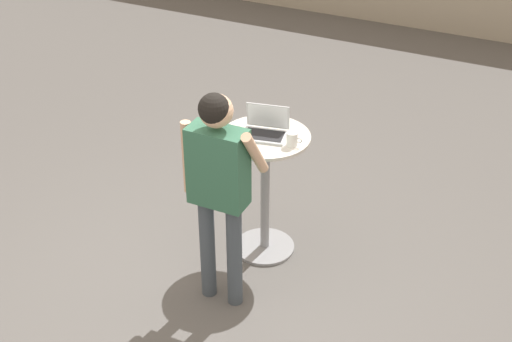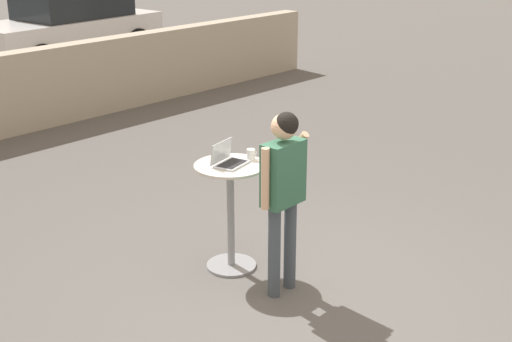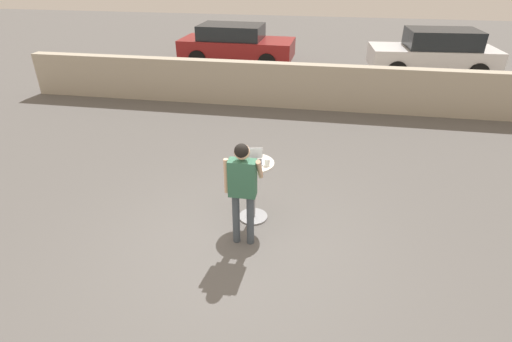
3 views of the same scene
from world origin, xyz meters
The scene contains 8 objects.
ground_plane centered at (0.00, 0.00, 0.00)m, with size 50.00×50.00×0.00m, color #5B5956.
pavement_kerb centered at (0.00, 6.42, 0.62)m, with size 15.34×0.35×1.24m.
cafe_table centered at (0.08, 0.85, 0.65)m, with size 0.67×0.67×1.04m.
laptop centered at (0.07, 0.87, 1.09)m, with size 0.36×0.30×0.21m.
coffee_mug centered at (0.31, 0.80, 1.09)m, with size 0.12×0.08×0.10m.
standing_person centered at (0.05, 0.19, 1.06)m, with size 0.53×0.37×1.67m.
parked_car_near_street centered at (-2.44, 10.99, 0.78)m, with size 4.39×2.04×1.50m.
parked_car_further_down centered at (4.80, 10.53, 0.82)m, with size 4.37×2.06×1.60m.
Camera 3 is at (1.07, -4.57, 3.92)m, focal length 28.00 mm.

